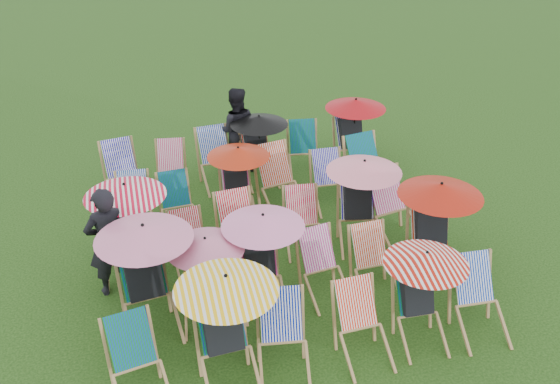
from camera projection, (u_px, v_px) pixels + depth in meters
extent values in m
plane|color=black|center=(275.00, 254.00, 9.28)|extent=(100.00, 100.00, 0.00)
cube|color=#0A7027|center=(130.00, 340.00, 6.82)|extent=(0.52, 0.43, 0.56)
cube|color=#0A6D30|center=(221.00, 322.00, 7.00)|extent=(0.53, 0.40, 0.60)
cube|color=black|center=(222.00, 325.00, 6.96)|extent=(0.45, 0.46, 0.63)
sphere|color=tan|center=(218.00, 296.00, 6.88)|extent=(0.22, 0.22, 0.22)
cylinder|color=black|center=(227.00, 307.00, 6.81)|extent=(0.03, 0.03, 0.73)
cone|color=yellow|center=(226.00, 283.00, 6.64)|extent=(1.15, 1.15, 0.18)
cube|color=#071790|center=(281.00, 315.00, 7.17)|extent=(0.52, 0.42, 0.57)
cube|color=red|center=(356.00, 303.00, 7.38)|extent=(0.47, 0.36, 0.54)
cube|color=#0A6925|center=(414.00, 290.00, 7.62)|extent=(0.45, 0.34, 0.53)
cube|color=black|center=(416.00, 293.00, 7.58)|extent=(0.38, 0.39, 0.55)
sphere|color=tan|center=(415.00, 269.00, 7.51)|extent=(0.19, 0.19, 0.19)
cylinder|color=black|center=(424.00, 278.00, 7.44)|extent=(0.03, 0.03, 0.64)
cone|color=#B31509|center=(426.00, 258.00, 7.29)|extent=(1.01, 1.01, 0.16)
cube|color=#082CAF|center=(473.00, 278.00, 7.76)|extent=(0.50, 0.38, 0.57)
cube|color=#0A702F|center=(142.00, 271.00, 7.78)|extent=(0.57, 0.45, 0.62)
cube|color=black|center=(143.00, 274.00, 7.74)|extent=(0.49, 0.51, 0.65)
sphere|color=tan|center=(138.00, 247.00, 7.66)|extent=(0.23, 0.23, 0.23)
cylinder|color=black|center=(146.00, 256.00, 7.59)|extent=(0.03, 0.03, 0.76)
cone|color=pink|center=(143.00, 232.00, 7.41)|extent=(1.19, 1.19, 0.18)
cube|color=red|center=(203.00, 274.00, 7.94)|extent=(0.47, 0.38, 0.51)
cube|color=black|center=(203.00, 276.00, 7.90)|extent=(0.41, 0.42, 0.53)
sphere|color=tan|center=(202.00, 254.00, 7.84)|extent=(0.19, 0.19, 0.19)
cylinder|color=black|center=(206.00, 262.00, 7.76)|extent=(0.03, 0.03, 0.62)
cone|color=#CD698C|center=(205.00, 243.00, 7.62)|extent=(0.98, 0.98, 0.15)
cube|color=#D52A7D|center=(258.00, 254.00, 8.22)|extent=(0.49, 0.37, 0.56)
cube|color=black|center=(259.00, 256.00, 8.18)|extent=(0.41, 0.42, 0.59)
sphere|color=tan|center=(257.00, 233.00, 8.11)|extent=(0.21, 0.21, 0.21)
cylinder|color=black|center=(263.00, 241.00, 8.03)|extent=(0.03, 0.03, 0.68)
cone|color=pink|center=(263.00, 221.00, 7.87)|extent=(1.08, 1.08, 0.17)
cube|color=#CF298C|center=(317.00, 248.00, 8.38)|extent=(0.49, 0.39, 0.53)
cube|color=red|center=(369.00, 244.00, 8.46)|extent=(0.46, 0.35, 0.53)
cube|color=red|center=(429.00, 224.00, 8.77)|extent=(0.57, 0.46, 0.60)
cube|color=black|center=(430.00, 226.00, 8.72)|extent=(0.50, 0.51, 0.63)
sphere|color=tan|center=(431.00, 202.00, 8.65)|extent=(0.22, 0.22, 0.22)
cylinder|color=black|center=(438.00, 211.00, 8.55)|extent=(0.03, 0.03, 0.74)
cone|color=#A81909|center=(441.00, 189.00, 8.39)|extent=(1.16, 1.16, 0.18)
cube|color=#07239E|center=(126.00, 224.00, 8.81)|extent=(0.52, 0.41, 0.58)
cube|color=black|center=(125.00, 226.00, 8.77)|extent=(0.45, 0.46, 0.61)
sphere|color=tan|center=(123.00, 203.00, 8.70)|extent=(0.21, 0.21, 0.21)
cylinder|color=black|center=(127.00, 211.00, 8.61)|extent=(0.03, 0.03, 0.71)
cone|color=red|center=(124.00, 190.00, 8.44)|extent=(1.12, 1.12, 0.17)
cube|color=#BF0611|center=(186.00, 228.00, 8.88)|extent=(0.45, 0.35, 0.51)
cube|color=red|center=(235.00, 211.00, 9.13)|extent=(0.51, 0.40, 0.57)
cube|color=red|center=(301.00, 205.00, 9.37)|extent=(0.49, 0.39, 0.54)
cube|color=#11079C|center=(357.00, 198.00, 9.44)|extent=(0.55, 0.45, 0.58)
cube|color=black|center=(357.00, 200.00, 9.40)|extent=(0.48, 0.49, 0.61)
sphere|color=tan|center=(357.00, 178.00, 9.33)|extent=(0.21, 0.21, 0.21)
cylinder|color=black|center=(363.00, 186.00, 9.24)|extent=(0.03, 0.03, 0.71)
cone|color=pink|center=(364.00, 166.00, 9.07)|extent=(1.12, 1.12, 0.17)
cube|color=#DF2C86|center=(386.00, 190.00, 9.56)|extent=(0.60, 0.49, 0.63)
cube|color=navy|center=(133.00, 189.00, 9.80)|extent=(0.47, 0.37, 0.53)
cube|color=#096530|center=(174.00, 189.00, 9.84)|extent=(0.46, 0.35, 0.52)
cube|color=#E92E8C|center=(235.00, 179.00, 10.11)|extent=(0.45, 0.34, 0.52)
cube|color=black|center=(236.00, 181.00, 10.07)|extent=(0.38, 0.39, 0.54)
sphere|color=tan|center=(234.00, 163.00, 10.00)|extent=(0.19, 0.19, 0.19)
cylinder|color=black|center=(239.00, 168.00, 9.93)|extent=(0.03, 0.03, 0.63)
cone|color=#A82209|center=(238.00, 152.00, 9.78)|extent=(1.00, 1.00, 0.15)
cube|color=red|center=(273.00, 164.00, 10.32)|extent=(0.60, 0.49, 0.63)
cube|color=#1208A6|center=(326.00, 167.00, 10.44)|extent=(0.47, 0.35, 0.54)
cube|color=#096638|center=(363.00, 154.00, 10.63)|extent=(0.59, 0.48, 0.63)
cube|color=#110795|center=(119.00, 158.00, 10.62)|extent=(0.55, 0.44, 0.59)
cube|color=#DA2B60|center=(170.00, 155.00, 10.87)|extent=(0.48, 0.39, 0.52)
cube|color=#072898|center=(213.00, 144.00, 11.06)|extent=(0.53, 0.42, 0.60)
cube|color=red|center=(255.00, 147.00, 11.15)|extent=(0.47, 0.36, 0.53)
cube|color=black|center=(256.00, 148.00, 11.12)|extent=(0.40, 0.41, 0.55)
sphere|color=tan|center=(254.00, 131.00, 11.05)|extent=(0.19, 0.19, 0.19)
cylinder|color=black|center=(259.00, 136.00, 10.98)|extent=(0.03, 0.03, 0.65)
cone|color=black|center=(259.00, 120.00, 10.84)|extent=(1.02, 1.02, 0.16)
cube|color=#0A6E2D|center=(303.00, 137.00, 11.43)|extent=(0.52, 0.41, 0.57)
cube|color=#06138D|center=(349.00, 132.00, 11.59)|extent=(0.48, 0.36, 0.57)
cube|color=black|center=(350.00, 133.00, 11.55)|extent=(0.40, 0.42, 0.60)
sphere|color=tan|center=(349.00, 115.00, 11.48)|extent=(0.21, 0.21, 0.21)
cylinder|color=black|center=(355.00, 120.00, 11.40)|extent=(0.03, 0.03, 0.70)
cone|color=#A3090E|center=(356.00, 104.00, 11.24)|extent=(1.10, 1.10, 0.17)
imported|color=black|center=(108.00, 242.00, 8.17)|extent=(0.67, 0.54, 1.59)
imported|color=black|center=(236.00, 129.00, 11.31)|extent=(0.84, 0.70, 1.58)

